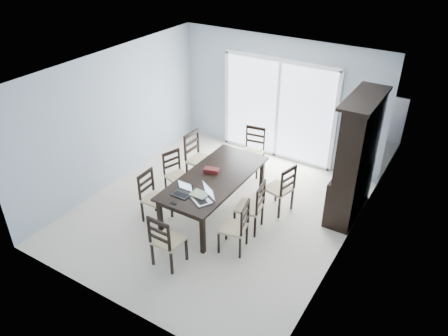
{
  "coord_description": "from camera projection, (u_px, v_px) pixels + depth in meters",
  "views": [
    {
      "loc": [
        3.46,
        -5.33,
        4.7
      ],
      "look_at": [
        0.19,
        0.0,
        0.98
      ],
      "focal_mm": 35.0,
      "sensor_mm": 36.0,
      "label": 1
    }
  ],
  "objects": [
    {
      "name": "floor",
      "position": [
        215.0,
        212.0,
        7.87
      ],
      "size": [
        5.0,
        5.0,
        0.0
      ],
      "primitive_type": "plane",
      "color": "beige",
      "rests_on": "ground"
    },
    {
      "name": "ceiling",
      "position": [
        213.0,
        72.0,
        6.54
      ],
      "size": [
        5.0,
        5.0,
        0.0
      ],
      "primitive_type": "plane",
      "rotation": [
        3.14,
        0.0,
        0.0
      ],
      "color": "white",
      "rests_on": "back_wall"
    },
    {
      "name": "back_wall",
      "position": [
        279.0,
        100.0,
        9.03
      ],
      "size": [
        4.5,
        0.02,
        2.6
      ],
      "primitive_type": "cube",
      "color": "#92A0AE",
      "rests_on": "floor"
    },
    {
      "name": "wall_left",
      "position": [
        113.0,
        119.0,
        8.21
      ],
      "size": [
        0.02,
        5.0,
        2.6
      ],
      "primitive_type": "cube",
      "color": "#92A0AE",
      "rests_on": "floor"
    },
    {
      "name": "wall_right",
      "position": [
        347.0,
        187.0,
        6.19
      ],
      "size": [
        0.02,
        5.0,
        2.6
      ],
      "primitive_type": "cube",
      "color": "#92A0AE",
      "rests_on": "floor"
    },
    {
      "name": "balcony",
      "position": [
        293.0,
        139.0,
        10.46
      ],
      "size": [
        4.5,
        2.0,
        0.1
      ],
      "primitive_type": "cube",
      "color": "gray",
      "rests_on": "ground"
    },
    {
      "name": "railing",
      "position": [
        311.0,
        102.0,
        10.88
      ],
      "size": [
        4.5,
        0.06,
        1.1
      ],
      "primitive_type": "cube",
      "color": "#99999E",
      "rests_on": "balcony"
    },
    {
      "name": "dining_table",
      "position": [
        214.0,
        180.0,
        7.52
      ],
      "size": [
        1.0,
        2.2,
        0.75
      ],
      "color": "black",
      "rests_on": "floor"
    },
    {
      "name": "china_hutch",
      "position": [
        356.0,
        160.0,
        7.33
      ],
      "size": [
        0.5,
        1.38,
        2.2
      ],
      "color": "black",
      "rests_on": "floor"
    },
    {
      "name": "sliding_door",
      "position": [
        278.0,
        110.0,
        9.12
      ],
      "size": [
        2.52,
        0.05,
        2.18
      ],
      "color": "silver",
      "rests_on": "floor"
    },
    {
      "name": "chair_left_near",
      "position": [
        151.0,
        191.0,
        7.44
      ],
      "size": [
        0.42,
        0.4,
        1.05
      ],
      "rotation": [
        0.0,
        0.0,
        -1.55
      ],
      "color": "black",
      "rests_on": "floor"
    },
    {
      "name": "chair_left_mid",
      "position": [
        175.0,
        169.0,
        8.12
      ],
      "size": [
        0.49,
        0.48,
        1.01
      ],
      "rotation": [
        0.0,
        0.0,
        -1.9
      ],
      "color": "black",
      "rests_on": "floor"
    },
    {
      "name": "chair_left_far",
      "position": [
        197.0,
        153.0,
        8.46
      ],
      "size": [
        0.48,
        0.47,
        1.2
      ],
      "rotation": [
        0.0,
        0.0,
        -1.62
      ],
      "color": "black",
      "rests_on": "floor"
    },
    {
      "name": "chair_right_near",
      "position": [
        239.0,
        222.0,
        6.72
      ],
      "size": [
        0.47,
        0.46,
        1.04
      ],
      "rotation": [
        0.0,
        0.0,
        1.77
      ],
      "color": "black",
      "rests_on": "floor"
    },
    {
      "name": "chair_right_mid",
      "position": [
        254.0,
        202.0,
        7.15
      ],
      "size": [
        0.47,
        0.46,
        1.07
      ],
      "rotation": [
        0.0,
        0.0,
        1.71
      ],
      "color": "black",
      "rests_on": "floor"
    },
    {
      "name": "chair_right_far",
      "position": [
        283.0,
        184.0,
        7.59
      ],
      "size": [
        0.5,
        0.49,
        1.09
      ],
      "rotation": [
        0.0,
        0.0,
        1.34
      ],
      "color": "black",
      "rests_on": "floor"
    },
    {
      "name": "chair_end_near",
      "position": [
        164.0,
        237.0,
        6.39
      ],
      "size": [
        0.41,
        0.42,
        1.08
      ],
      "rotation": [
        0.0,
        0.0,
        -0.02
      ],
      "color": "black",
      "rests_on": "floor"
    },
    {
      "name": "chair_end_far",
      "position": [
        254.0,
        145.0,
        8.82
      ],
      "size": [
        0.47,
        0.48,
        1.11
      ],
      "rotation": [
        0.0,
        0.0,
        3.28
      ],
      "color": "black",
      "rests_on": "floor"
    },
    {
      "name": "laptop_dark",
      "position": [
        181.0,
        192.0,
        6.98
      ],
      "size": [
        0.29,
        0.2,
        0.2
      ],
      "rotation": [
        0.0,
        0.0,
        0.0
      ],
      "color": "black",
      "rests_on": "dining_table"
    },
    {
      "name": "laptop_silver",
      "position": [
        201.0,
        197.0,
        6.84
      ],
      "size": [
        0.42,
        0.38,
        0.24
      ],
      "rotation": [
        0.0,
        0.0,
        -0.51
      ],
      "color": "silver",
      "rests_on": "dining_table"
    },
    {
      "name": "book_stack",
      "position": [
        199.0,
        195.0,
        6.96
      ],
      "size": [
        0.3,
        0.23,
        0.05
      ],
      "rotation": [
        0.0,
        0.0,
        -0.18
      ],
      "color": "maroon",
      "rests_on": "dining_table"
    },
    {
      "name": "cell_phone",
      "position": [
        173.0,
        203.0,
        6.8
      ],
      "size": [
        0.1,
        0.06,
        0.01
      ],
      "primitive_type": "cube",
      "rotation": [
        0.0,
        0.0,
        -0.15
      ],
      "color": "black",
      "rests_on": "dining_table"
    },
    {
      "name": "game_box",
      "position": [
        212.0,
        170.0,
        7.6
      ],
      "size": [
        0.29,
        0.2,
        0.07
      ],
      "primitive_type": "cube",
      "rotation": [
        0.0,
        0.0,
        0.28
      ],
      "color": "#4A0E12",
      "rests_on": "dining_table"
    },
    {
      "name": "hot_tub",
      "position": [
        270.0,
        110.0,
        10.61
      ],
      "size": [
        1.92,
        1.72,
        0.97
      ],
      "rotation": [
        0.0,
        0.0,
        0.02
      ],
      "color": "brown",
      "rests_on": "balcony"
    }
  ]
}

